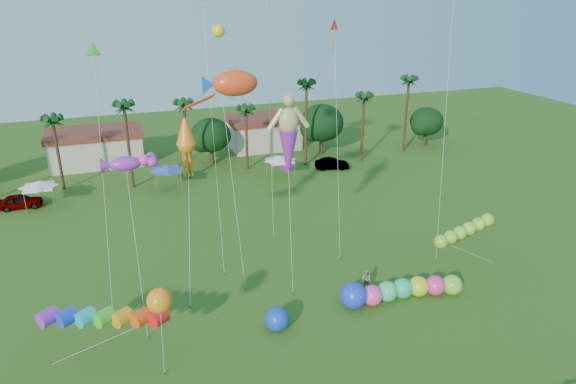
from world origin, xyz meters
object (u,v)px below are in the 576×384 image
object	(u,v)px
spectator_b	(366,280)
car_a	(20,201)
blue_ball	(277,319)
car_b	(332,164)
caterpillar_inflatable	(397,290)

from	to	relation	value
spectator_b	car_a	bearing A→B (deg)	-163.50
spectator_b	blue_ball	distance (m)	8.89
car_b	spectator_b	world-z (taller)	spectator_b
caterpillar_inflatable	spectator_b	bearing A→B (deg)	130.11
car_a	car_b	size ratio (longest dim) A/B	1.04
car_b	spectator_b	xyz separation A→B (m)	(-9.32, -28.06, 0.10)
blue_ball	spectator_b	bearing A→B (deg)	17.67
car_b	spectator_b	size ratio (longest dim) A/B	2.67
blue_ball	car_b	bearing A→B (deg)	59.96
car_b	spectator_b	distance (m)	29.57
car_b	blue_ball	xyz separation A→B (m)	(-17.79, -30.76, 0.14)
car_a	blue_ball	world-z (taller)	blue_ball
car_a	car_b	distance (m)	37.96
spectator_b	caterpillar_inflatable	distance (m)	2.68
blue_ball	caterpillar_inflatable	bearing A→B (deg)	2.88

